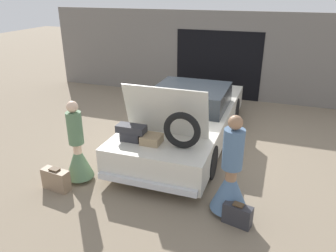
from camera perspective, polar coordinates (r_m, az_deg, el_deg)
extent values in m
plane|color=#7F705B|center=(8.09, 3.24, -2.35)|extent=(40.00, 40.00, 0.00)
cube|color=slate|center=(11.07, 8.84, 12.02)|extent=(12.00, 0.12, 2.80)
cube|color=black|center=(11.06, 8.67, 10.43)|extent=(2.80, 0.02, 2.20)
cube|color=silver|center=(7.90, 3.32, 0.75)|extent=(1.97, 5.03, 0.59)
cube|color=#1E2328|center=(7.99, 4.01, 5.11)|extent=(1.73, 1.61, 0.49)
cylinder|color=black|center=(9.60, 0.66, 4.01)|extent=(0.18, 0.67, 0.67)
cylinder|color=black|center=(9.22, 11.50, 2.71)|extent=(0.18, 0.67, 0.67)
cylinder|color=black|center=(6.98, -7.45, -3.81)|extent=(0.18, 0.67, 0.67)
cylinder|color=black|center=(6.44, 7.36, -6.23)|extent=(0.18, 0.67, 0.67)
cube|color=silver|center=(5.85, -3.86, -10.05)|extent=(1.87, 0.10, 0.12)
cube|color=silver|center=(6.25, -0.43, 2.54)|extent=(1.67, 0.31, 1.03)
cube|color=#2D2D33|center=(6.28, -6.35, -1.74)|extent=(0.38, 0.27, 0.17)
cube|color=#9E8460|center=(6.12, -2.86, -2.31)|extent=(0.36, 0.36, 0.16)
cube|color=#2D2D33|center=(6.21, -6.41, -0.46)|extent=(0.56, 0.26, 0.14)
torus|color=black|center=(5.83, 2.43, -0.77)|extent=(0.69, 0.12, 0.69)
cylinder|color=beige|center=(6.52, -15.26, -6.01)|extent=(0.15, 0.15, 0.78)
cone|color=#567A56|center=(6.50, -15.29, -5.71)|extent=(0.53, 0.53, 0.70)
cylinder|color=#567A56|center=(6.22, -15.92, -0.35)|extent=(0.28, 0.28, 0.62)
sphere|color=beige|center=(6.07, -16.34, 3.24)|extent=(0.21, 0.21, 0.21)
cylinder|color=#997051|center=(5.53, 10.69, -10.91)|extent=(0.18, 0.18, 0.84)
cone|color=slate|center=(5.50, 10.72, -10.54)|extent=(0.62, 0.62, 0.75)
cylinder|color=slate|center=(5.15, 11.30, -3.97)|extent=(0.33, 0.33, 0.66)
sphere|color=#997051|center=(4.97, 11.69, 0.59)|extent=(0.23, 0.23, 0.23)
cube|color=#8C7259|center=(6.44, -18.91, -8.82)|extent=(0.55, 0.26, 0.40)
cube|color=#4C3823|center=(6.33, -19.17, -7.13)|extent=(0.20, 0.14, 0.02)
cube|color=#2D2D33|center=(5.43, 12.00, -14.89)|extent=(0.48, 0.28, 0.35)
cube|color=#4C3823|center=(5.31, 12.17, -13.23)|extent=(0.18, 0.14, 0.02)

